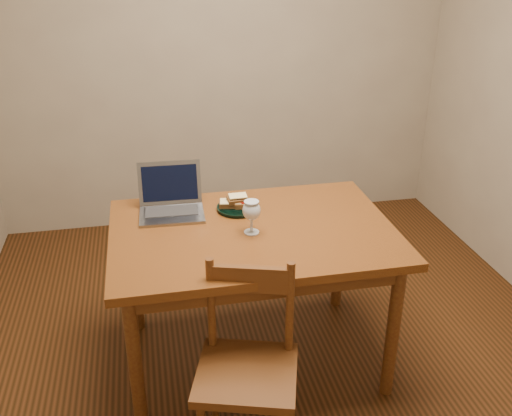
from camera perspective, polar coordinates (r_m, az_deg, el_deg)
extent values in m
cube|color=black|center=(3.11, 1.45, -13.67)|extent=(3.20, 3.20, 0.02)
cube|color=gray|center=(4.06, -3.58, 16.10)|extent=(3.20, 0.02, 2.60)
cube|color=gray|center=(1.13, 20.89, -11.67)|extent=(3.20, 0.02, 2.60)
cube|color=#49230C|center=(2.63, -0.33, -2.49)|extent=(1.30, 0.90, 0.04)
cylinder|color=#421D0D|center=(2.50, -11.96, -15.13)|extent=(0.06, 0.06, 0.70)
cylinder|color=#421D0D|center=(2.70, 13.53, -11.89)|extent=(0.06, 0.06, 0.70)
cylinder|color=#421D0D|center=(3.10, -12.11, -6.32)|extent=(0.06, 0.06, 0.70)
cylinder|color=#421D0D|center=(3.26, 8.31, -4.30)|extent=(0.06, 0.06, 0.70)
cube|color=#421D0D|center=(2.33, -0.94, -16.28)|extent=(0.48, 0.47, 0.04)
cube|color=#421D0D|center=(2.24, -0.59, -7.14)|extent=(0.31, 0.12, 0.11)
cylinder|color=black|center=(2.81, -1.80, -0.01)|extent=(0.21, 0.21, 0.02)
cube|color=slate|center=(2.77, -8.41, -0.69)|extent=(0.32, 0.23, 0.01)
cube|color=slate|center=(2.85, -8.63, 2.53)|extent=(0.31, 0.08, 0.21)
cube|color=black|center=(2.85, -8.63, 2.53)|extent=(0.27, 0.06, 0.17)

